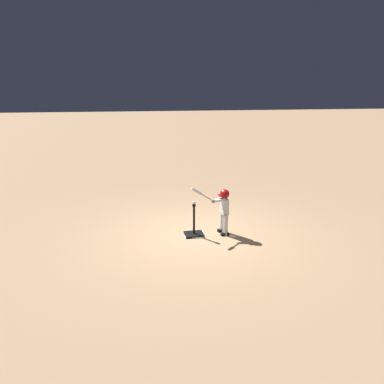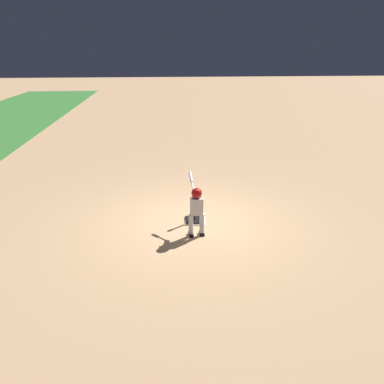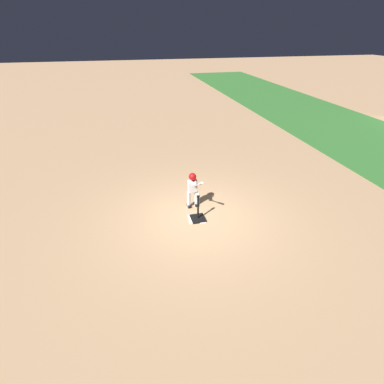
# 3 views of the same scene
# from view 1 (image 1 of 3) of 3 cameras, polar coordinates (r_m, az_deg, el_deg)

# --- Properties ---
(ground_plane) EXTENTS (90.00, 90.00, 0.00)m
(ground_plane) POSITION_cam_1_polar(r_m,az_deg,el_deg) (8.53, 0.56, -6.59)
(ground_plane) COLOR tan
(home_plate) EXTENTS (0.48, 0.48, 0.02)m
(home_plate) POSITION_cam_1_polar(r_m,az_deg,el_deg) (8.56, 0.36, -6.44)
(home_plate) COLOR white
(home_plate) RESTS_ON ground_plane
(batting_tee) EXTENTS (0.42, 0.38, 0.73)m
(batting_tee) POSITION_cam_1_polar(r_m,az_deg,el_deg) (8.50, 0.30, -5.90)
(batting_tee) COLOR black
(batting_tee) RESTS_ON ground_plane
(batter_child) EXTENTS (0.89, 0.33, 1.15)m
(batter_child) POSITION_cam_1_polar(r_m,az_deg,el_deg) (8.43, 4.74, -2.13)
(batter_child) COLOR silver
(batter_child) RESTS_ON ground_plane
(baseball) EXTENTS (0.07, 0.07, 0.07)m
(baseball) POSITION_cam_1_polar(r_m,az_deg,el_deg) (8.28, 0.31, -1.62)
(baseball) COLOR white
(baseball) RESTS_ON batting_tee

